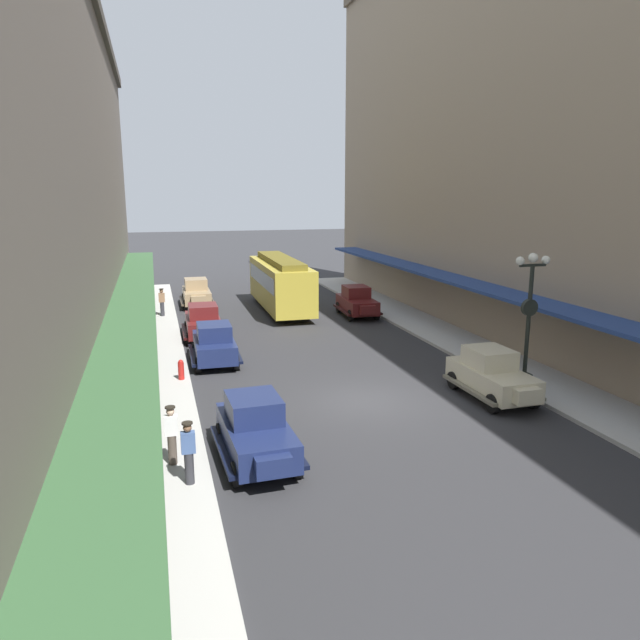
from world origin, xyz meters
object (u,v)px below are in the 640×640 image
Objects in this scene: parked_car_3 at (256,429)px; lamp_post_with_clock at (529,314)px; pedestrian_2 at (172,435)px; streetcar at (280,282)px; parked_car_5 at (196,292)px; parked_car_2 at (357,301)px; parked_car_4 at (203,321)px; pedestrian_1 at (189,452)px; pedestrian_0 at (162,302)px; parked_car_1 at (214,343)px; parked_car_0 at (492,373)px; fire_hydrant at (181,369)px.

lamp_post_with_clock is (11.04, 3.29, 2.04)m from parked_car_3.
streetcar is at bearing 70.29° from pedestrian_2.
streetcar is at bearing -31.36° from parked_car_5.
parked_car_2 is 0.45× the size of streetcar.
pedestrian_2 is at bearing -109.71° from streetcar.
pedestrian_1 is at bearing -96.07° from parked_car_4.
lamp_post_with_clock is at bearing -52.99° from pedestrian_0.
parked_car_1 is at bearing 77.83° from pedestrian_2.
parked_car_2 is 0.84× the size of lamp_post_with_clock.
parked_car_4 is at bearing 83.93° from pedestrian_1.
parked_car_4 reaches higher than pedestrian_1.
parked_car_4 reaches higher than pedestrian_2.
pedestrian_1 is (0.24, -22.04, 0.00)m from pedestrian_0.
parked_car_5 is 0.83× the size of lamp_post_with_clock.
parked_car_0 is 18.78m from streetcar.
pedestrian_1 is (-2.06, -25.45, 0.07)m from parked_car_5.
parked_car_3 is at bearing -163.21° from parked_car_0.
streetcar is at bearing 62.61° from fire_hydrant.
fire_hydrant is (-12.75, 4.44, -2.42)m from lamp_post_with_clock.
parked_car_4 is at bearing 90.81° from parked_car_3.
parked_car_5 is 2.56× the size of pedestrian_1.
parked_car_3 is 1.01× the size of parked_car_5.
parked_car_2 is 5.17m from streetcar.
parked_car_2 is at bearing 62.69° from parked_car_3.
parked_car_3 and parked_car_5 have the same top height.
parked_car_4 is (-9.64, -3.27, 0.00)m from parked_car_2.
pedestrian_2 is (-2.32, 0.06, 0.07)m from parked_car_3.
parked_car_1 is 10.81m from pedestrian_0.
parked_car_4 is 16.37m from lamp_post_with_clock.
parked_car_5 is at bearing 89.71° from parked_car_3.
fire_hydrant is at bearing 160.80° from lamp_post_with_clock.
parked_car_3 is at bearing -103.91° from streetcar.
pedestrian_0 is 1.00× the size of pedestrian_1.
lamp_post_with_clock is at bearing 15.36° from parked_car_0.
pedestrian_0 reaches higher than fire_hydrant.
parked_car_3 is 11.70m from lamp_post_with_clock.
pedestrian_1 is 1.33m from pedestrian_2.
parked_car_3 reaches higher than fire_hydrant.
streetcar is at bearing 102.53° from parked_car_0.
parked_car_1 is 12.19m from streetcar.
parked_car_4 is at bearing -131.64° from streetcar.
streetcar reaches higher than pedestrian_1.
lamp_post_with_clock is (5.81, -17.83, 1.08)m from streetcar.
parked_car_4 is 15.09m from pedestrian_2.
parked_car_3 is (-9.43, -18.27, 0.00)m from parked_car_2.
parked_car_1 is 10.21m from parked_car_3.
lamp_post_with_clock is 6.29× the size of fire_hydrant.
pedestrian_0 is (-2.30, -3.41, 0.07)m from parked_car_5.
parked_car_1 is at bearing -116.16° from streetcar.
fire_hydrant is at bearing -96.32° from parked_car_5.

